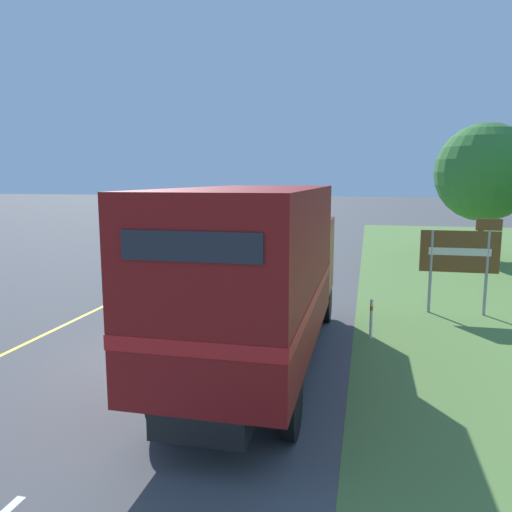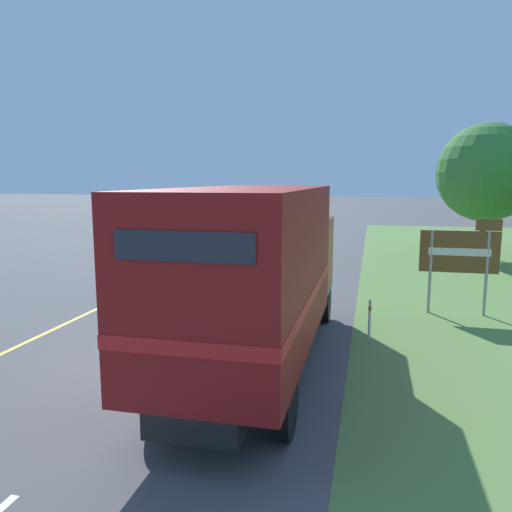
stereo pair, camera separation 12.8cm
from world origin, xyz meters
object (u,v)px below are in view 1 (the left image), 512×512
at_px(delineator_post, 371,318).
at_px(highway_sign, 461,254).
at_px(lead_car_white, 245,240).
at_px(roadside_tree_mid, 485,172).
at_px(horse_trailer_truck, 260,271).

bearing_deg(delineator_post, highway_sign, 49.37).
bearing_deg(lead_car_white, delineator_post, -62.07).
bearing_deg(roadside_tree_mid, lead_car_white, -165.69).
distance_m(lead_car_white, highway_sign, 11.66).
bearing_deg(horse_trailer_truck, roadside_tree_mid, 65.90).
xyz_separation_m(roadside_tree_mid, delineator_post, (-5.16, -13.82, -3.57)).
height_order(horse_trailer_truck, highway_sign, horse_trailer_truck).
xyz_separation_m(horse_trailer_truck, lead_car_white, (-3.68, 13.55, -1.10)).
bearing_deg(horse_trailer_truck, delineator_post, 49.66).
xyz_separation_m(highway_sign, delineator_post, (-2.41, -2.80, -1.21)).
distance_m(lead_car_white, delineator_post, 12.47).
distance_m(lead_car_white, roadside_tree_mid, 11.78).
height_order(horse_trailer_truck, lead_car_white, horse_trailer_truck).
relative_size(horse_trailer_truck, highway_sign, 3.09).
height_order(horse_trailer_truck, roadside_tree_mid, roadside_tree_mid).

